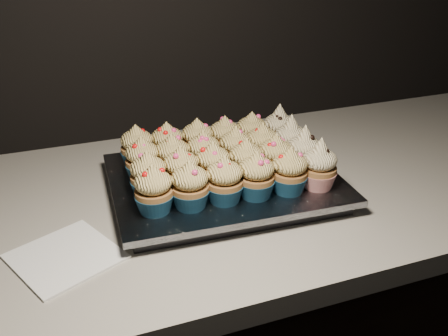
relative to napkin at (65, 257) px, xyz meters
name	(u,v)px	position (x,y,z in m)	size (l,w,h in m)	color
worktop	(286,184)	(0.44, 0.13, -0.02)	(2.44, 0.64, 0.04)	beige
napkin	(65,257)	(0.00, 0.00, 0.00)	(0.14, 0.14, 0.00)	white
baking_tray	(224,187)	(0.30, 0.11, 0.01)	(0.38, 0.29, 0.02)	black
foil_lining	(224,179)	(0.30, 0.11, 0.03)	(0.41, 0.32, 0.01)	silver
cupcake_0	(154,191)	(0.15, 0.03, 0.07)	(0.06, 0.06, 0.08)	navy
cupcake_1	(190,186)	(0.21, 0.02, 0.07)	(0.06, 0.06, 0.08)	navy
cupcake_2	(225,181)	(0.26, 0.02, 0.07)	(0.06, 0.06, 0.08)	navy
cupcake_3	(256,176)	(0.32, 0.02, 0.07)	(0.06, 0.06, 0.08)	navy
cupcake_4	(289,172)	(0.38, 0.01, 0.07)	(0.06, 0.06, 0.08)	navy
cupcake_5	(319,166)	(0.44, 0.01, 0.07)	(0.06, 0.06, 0.10)	#AC1817
cupcake_6	(148,176)	(0.15, 0.08, 0.07)	(0.06, 0.06, 0.08)	navy
cupcake_7	(181,171)	(0.21, 0.08, 0.07)	(0.06, 0.06, 0.08)	navy
cupcake_8	(213,165)	(0.27, 0.08, 0.07)	(0.06, 0.06, 0.08)	navy
cupcake_9	(246,162)	(0.32, 0.07, 0.07)	(0.06, 0.06, 0.08)	navy
cupcake_10	(275,157)	(0.38, 0.07, 0.07)	(0.06, 0.06, 0.08)	navy
cupcake_11	(304,152)	(0.44, 0.07, 0.07)	(0.06, 0.06, 0.10)	#AC1817
cupcake_12	(143,160)	(0.15, 0.15, 0.07)	(0.06, 0.06, 0.08)	navy
cupcake_13	(172,157)	(0.21, 0.14, 0.07)	(0.06, 0.06, 0.08)	navy
cupcake_14	(204,153)	(0.27, 0.13, 0.07)	(0.06, 0.06, 0.08)	navy
cupcake_15	(236,149)	(0.33, 0.13, 0.07)	(0.06, 0.06, 0.08)	navy
cupcake_16	(262,145)	(0.38, 0.13, 0.07)	(0.06, 0.06, 0.08)	navy
cupcake_17	(290,141)	(0.44, 0.13, 0.07)	(0.06, 0.06, 0.10)	#AC1817
cupcake_18	(137,147)	(0.16, 0.20, 0.07)	(0.06, 0.06, 0.08)	navy
cupcake_19	(168,145)	(0.21, 0.20, 0.07)	(0.06, 0.06, 0.08)	navy
cupcake_20	(198,140)	(0.27, 0.20, 0.07)	(0.06, 0.06, 0.08)	navy
cupcake_21	(225,138)	(0.33, 0.19, 0.07)	(0.06, 0.06, 0.08)	navy
cupcake_22	(251,133)	(0.39, 0.19, 0.07)	(0.06, 0.06, 0.08)	navy
cupcake_23	(279,129)	(0.44, 0.19, 0.07)	(0.06, 0.06, 0.10)	#AC1817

